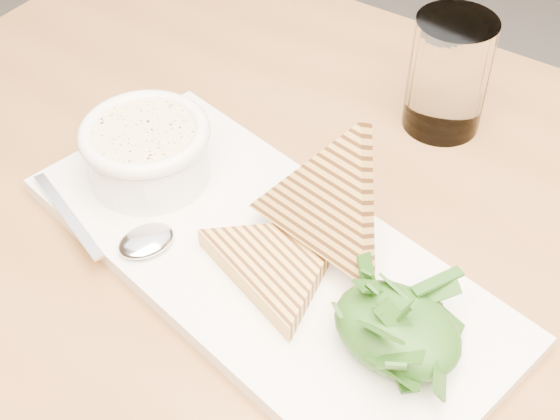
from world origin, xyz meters
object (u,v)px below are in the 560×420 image
Objects in this scene: soup_bowl at (148,157)px; platter at (265,258)px; table_top at (376,302)px; glass_near at (448,75)px.

platter is at bearing -1.75° from soup_bowl.
platter is 3.98× the size of soup_bowl.
table_top is 9.78× the size of glass_near.
glass_near is at bearing 109.05° from table_top.
table_top is 10.64× the size of soup_bowl.
platter reaches higher than table_top.
table_top is 0.24m from soup_bowl.
table_top is 0.25m from glass_near.
platter is at bearing -92.70° from glass_near.
table_top is 0.10m from platter.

